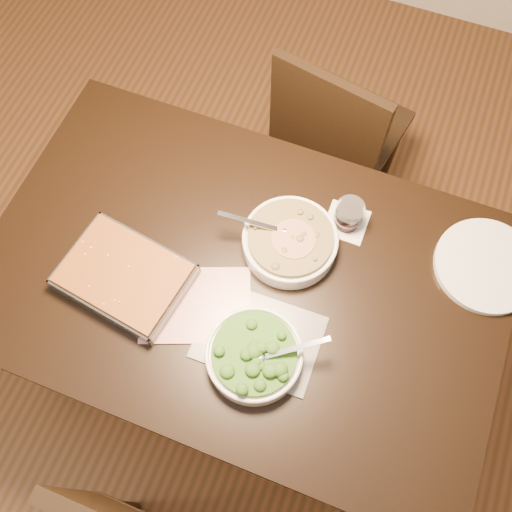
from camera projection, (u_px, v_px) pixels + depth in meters
ground at (247, 349)px, 2.21m from camera, size 4.00×4.00×0.00m
table at (243, 289)px, 1.61m from camera, size 1.40×0.90×0.75m
magazine_a at (196, 305)px, 1.49m from camera, size 0.34×0.30×0.01m
magazine_b at (259, 337)px, 1.45m from camera, size 0.31×0.23×0.01m
coaster at (346, 222)px, 1.59m from camera, size 0.11×0.11×0.00m
stew_bowl at (290, 241)px, 1.53m from camera, size 0.28×0.26×0.10m
broccoli_bowl at (254, 355)px, 1.40m from camera, size 0.25×0.24×0.09m
baking_dish at (125, 276)px, 1.49m from camera, size 0.35×0.28×0.06m
wine_tumbler at (349, 214)px, 1.55m from camera, size 0.08×0.08×0.09m
dinner_plate at (486, 266)px, 1.53m from camera, size 0.28×0.28×0.02m
chair_far at (335, 133)px, 2.04m from camera, size 0.47×0.47×0.86m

